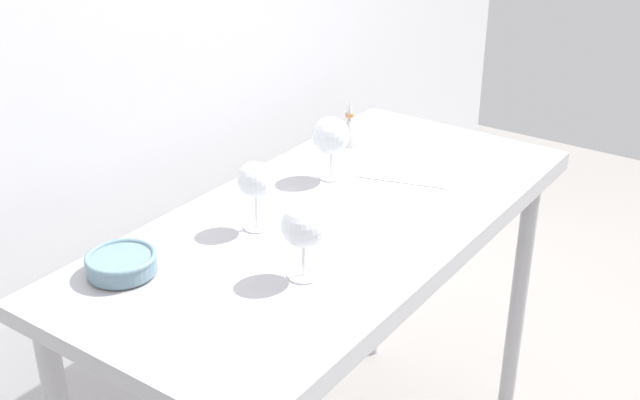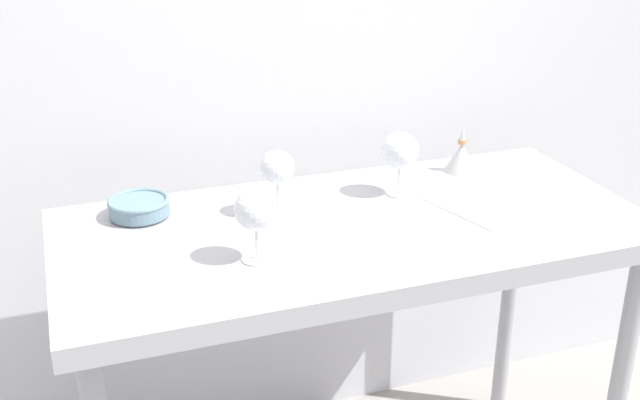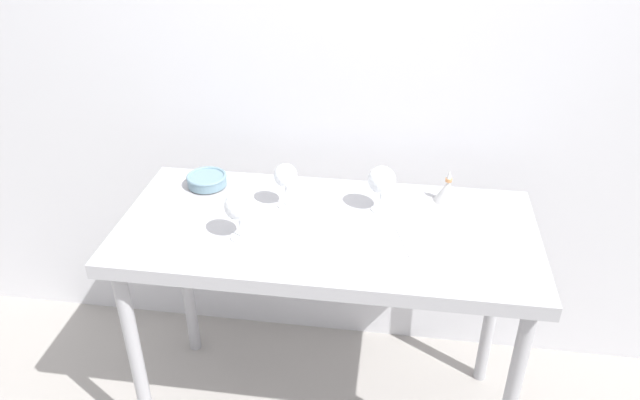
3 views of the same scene
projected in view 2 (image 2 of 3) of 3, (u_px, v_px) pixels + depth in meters
name	position (u px, v px, depth m)	size (l,w,h in m)	color
back_wall	(290.00, 17.00, 2.13)	(3.80, 0.04, 2.60)	silver
steel_counter	(354.00, 262.00, 1.90)	(1.40, 0.65, 0.90)	#A5A5AA
wine_glass_near_left	(256.00, 211.00, 1.64)	(0.09, 0.09, 0.16)	white
wine_glass_far_left	(277.00, 169.00, 1.86)	(0.08, 0.08, 0.16)	white
wine_glass_far_right	(400.00, 152.00, 1.98)	(0.10, 0.10, 0.17)	white
tasting_sheet_upper	(478.00, 207.00, 1.94)	(0.15, 0.24, 0.00)	white
tasting_bowl	(139.00, 207.00, 1.88)	(0.15, 0.15, 0.05)	#4C4C4C
decanter_funnel	(461.00, 157.00, 2.16)	(0.09, 0.09, 0.12)	silver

